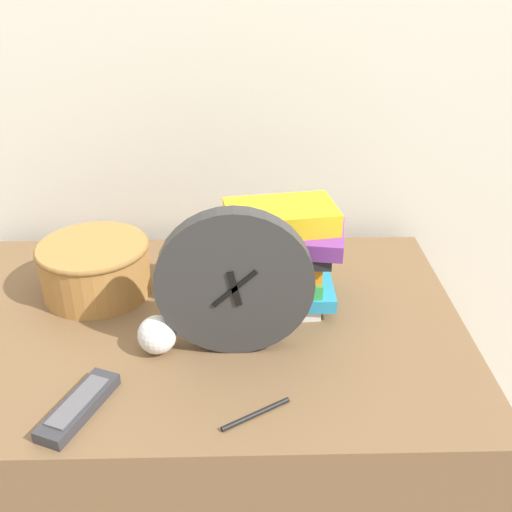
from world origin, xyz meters
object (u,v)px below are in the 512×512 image
Objects in this scene: crumpled_paper_ball at (157,335)px; pen at (256,414)px; book_stack at (274,258)px; basket at (95,266)px; tv_remote at (79,406)px; desk_clock at (235,284)px.

crumpled_paper_ball is 0.24m from pen.
book_stack is 0.37m from basket.
tv_remote is at bearing -136.50° from book_stack.
basket is at bearing 145.21° from desk_clock.
desk_clock is at bearing 32.60° from tv_remote.
desk_clock is 0.17m from crumpled_paper_ball.
desk_clock is 0.36m from basket.
pen is (0.17, -0.17, -0.03)m from crumpled_paper_ball.
crumpled_paper_ball is at bearing -53.80° from basket.
desk_clock reaches higher than book_stack.
crumpled_paper_ball reaches higher than tv_remote.
crumpled_paper_ball is (-0.14, -0.00, -0.10)m from desk_clock.
book_stack is 1.57× the size of tv_remote.
tv_remote is 0.19m from crumpled_paper_ball.
crumpled_paper_ball reaches higher than pen.
basket is at bearing 171.80° from book_stack.
tv_remote is at bearing -83.06° from basket.
basket is 3.25× the size of crumpled_paper_ball.
tv_remote is at bearing -147.40° from desk_clock.
tv_remote is (-0.32, -0.30, -0.09)m from book_stack.
basket is 2.08× the size of pen.
crumpled_paper_ball is at bearing 135.31° from pen.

